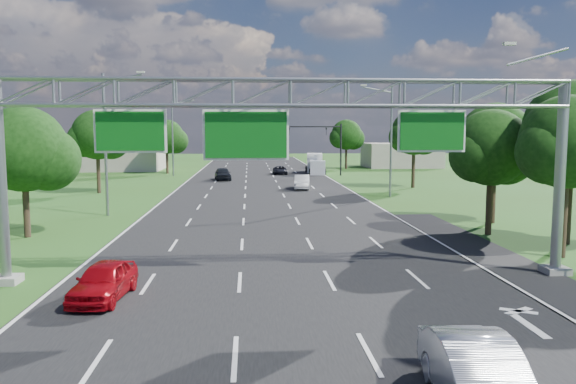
{
  "coord_description": "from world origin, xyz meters",
  "views": [
    {
      "loc": [
        -1.38,
        -10.39,
        6.0
      ],
      "look_at": [
        0.43,
        15.76,
        3.15
      ],
      "focal_mm": 35.0,
      "sensor_mm": 36.0,
      "label": 1
    }
  ],
  "objects": [
    {
      "name": "car_queue_d",
      "position": [
        4.08,
        47.51,
        0.72
      ],
      "size": [
        1.96,
        4.51,
        1.44
      ],
      "primitive_type": "imported",
      "rotation": [
        0.0,
        0.0,
        -0.1
      ],
      "color": "silver",
      "rests_on": "ground"
    },
    {
      "name": "box_truck",
      "position": [
        8.0,
        69.05,
        1.34
      ],
      "size": [
        2.72,
        7.59,
        2.8
      ],
      "rotation": [
        0.0,
        0.0,
        -0.11
      ],
      "color": "silver",
      "rests_on": "ground"
    },
    {
      "name": "traffic_signal",
      "position": [
        7.48,
        65.0,
        5.17
      ],
      "size": [
        12.21,
        0.24,
        7.0
      ],
      "color": "black",
      "rests_on": "ground"
    },
    {
      "name": "car_queue_b",
      "position": [
        2.91,
        67.64,
        0.57
      ],
      "size": [
        1.92,
        4.11,
        1.14
      ],
      "primitive_type": "imported",
      "rotation": [
        0.0,
        0.0,
        0.01
      ],
      "color": "black",
      "rests_on": "ground"
    },
    {
      "name": "ground",
      "position": [
        0.0,
        30.0,
        0.0
      ],
      "size": [
        220.0,
        220.0,
        0.0
      ],
      "primitive_type": "plane",
      "color": "#294D17",
      "rests_on": "ground"
    },
    {
      "name": "building_right",
      "position": [
        24.0,
        82.0,
        2.0
      ],
      "size": [
        12.0,
        9.0,
        4.0
      ],
      "primitive_type": "cube",
      "color": "#A59B8A",
      "rests_on": "ground"
    },
    {
      "name": "tree_cluster_right",
      "position": [
        14.8,
        19.19,
        5.31
      ],
      "size": [
        9.91,
        14.6,
        8.68
      ],
      "color": "#2D2116",
      "rests_on": "ground"
    },
    {
      "name": "red_coupe",
      "position": [
        -6.61,
        9.59,
        0.68
      ],
      "size": [
        1.98,
        4.12,
        1.36
      ],
      "primitive_type": "imported",
      "rotation": [
        0.0,
        0.0,
        -0.1
      ],
      "color": "#9C070F",
      "rests_on": "ground"
    },
    {
      "name": "sign_gantry",
      "position": [
        0.33,
        12.0,
        6.89
      ],
      "size": [
        23.5,
        1.0,
        9.56
      ],
      "color": "gray",
      "rests_on": "ground"
    },
    {
      "name": "tree_verge_rd",
      "position": [
        16.08,
        48.04,
        5.63
      ],
      "size": [
        5.76,
        4.8,
        8.28
      ],
      "color": "#2D2116",
      "rests_on": "ground"
    },
    {
      "name": "road_flare",
      "position": [
        10.2,
        14.0,
        0.0
      ],
      "size": [
        3.0,
        30.0,
        0.02
      ],
      "primitive_type": "cube",
      "color": "black",
      "rests_on": "ground"
    },
    {
      "name": "streetlight_r_mid",
      "position": [
        11.3,
        40.0,
        5.58
      ],
      "size": [
        2.97,
        0.22,
        10.16
      ],
      "color": "gray",
      "rests_on": "ground"
    },
    {
      "name": "streetlight_l_near",
      "position": [
        -11.3,
        30.0,
        5.58
      ],
      "size": [
        2.97,
        0.22,
        10.16
      ],
      "color": "gray",
      "rests_on": "ground"
    },
    {
      "name": "building_left",
      "position": [
        -22.0,
        78.0,
        2.5
      ],
      "size": [
        14.0,
        10.0,
        5.0
      ],
      "primitive_type": "cube",
      "color": "#A59B8A",
      "rests_on": "ground"
    },
    {
      "name": "tree_verge_lb",
      "position": [
        -15.92,
        45.04,
        5.41
      ],
      "size": [
        5.76,
        4.8,
        8.06
      ],
      "color": "#2D2116",
      "rests_on": "ground"
    },
    {
      "name": "car_queue_c",
      "position": [
        -4.64,
        58.68,
        0.78
      ],
      "size": [
        2.39,
        4.77,
        1.56
      ],
      "primitive_type": "imported",
      "rotation": [
        0.0,
        0.0,
        0.12
      ],
      "color": "black",
      "rests_on": "ground"
    },
    {
      "name": "silver_sedan",
      "position": [
        3.5,
        0.81,
        0.77
      ],
      "size": [
        1.93,
        4.75,
        1.53
      ],
      "primitive_type": "imported",
      "rotation": [
        0.0,
        0.0,
        -0.07
      ],
      "color": "silver",
      "rests_on": "ground"
    },
    {
      "name": "tree_verge_la",
      "position": [
        -13.92,
        22.04,
        4.76
      ],
      "size": [
        5.76,
        4.8,
        7.4
      ],
      "color": "#2D2116",
      "rests_on": "ground"
    },
    {
      "name": "tree_verge_re",
      "position": [
        14.08,
        78.04,
        5.2
      ],
      "size": [
        5.76,
        4.8,
        7.84
      ],
      "color": "#2D2116",
      "rests_on": "ground"
    },
    {
      "name": "road",
      "position": [
        0.0,
        30.0,
        0.0
      ],
      "size": [
        18.0,
        180.0,
        0.02
      ],
      "primitive_type": "cube",
      "color": "black",
      "rests_on": "ground"
    },
    {
      "name": "tree_verge_lc",
      "position": [
        -12.92,
        70.04,
        4.98
      ],
      "size": [
        5.76,
        4.8,
        7.62
      ],
      "color": "#2D2116",
      "rests_on": "ground"
    },
    {
      "name": "streetlight_l_far",
      "position": [
        -11.3,
        65.0,
        5.58
      ],
      "size": [
        2.97,
        0.22,
        10.16
      ],
      "color": "gray",
      "rests_on": "ground"
    }
  ]
}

